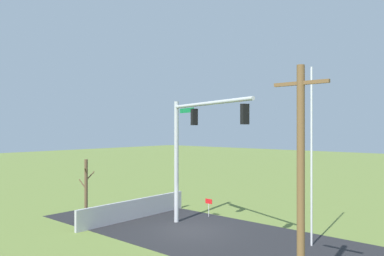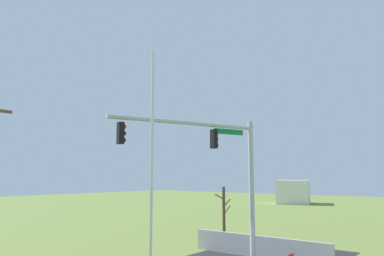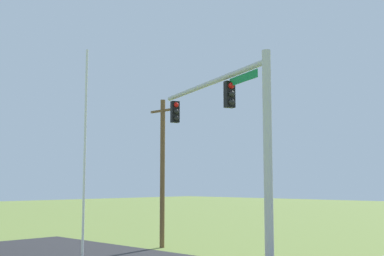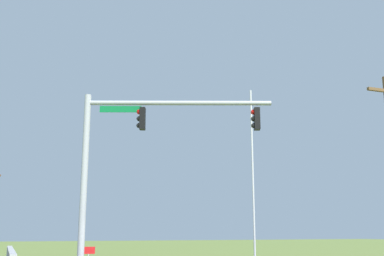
{
  "view_description": "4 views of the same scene",
  "coord_description": "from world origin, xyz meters",
  "px_view_note": "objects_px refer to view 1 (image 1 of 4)",
  "views": [
    {
      "loc": [
        -14.35,
        16.54,
        5.96
      ],
      "look_at": [
        -1.24,
        1.46,
        5.99
      ],
      "focal_mm": 35.11,
      "sensor_mm": 36.0,
      "label": 1
    },
    {
      "loc": [
        -15.32,
        -10.63,
        4.76
      ],
      "look_at": [
        -2.06,
        -0.07,
        6.98
      ],
      "focal_mm": 34.54,
      "sensor_mm": 36.0,
      "label": 2
    },
    {
      "loc": [
        11.08,
        -13.66,
        3.47
      ],
      "look_at": [
        -2.62,
        0.64,
        5.65
      ],
      "focal_mm": 46.6,
      "sensor_mm": 36.0,
      "label": 3
    },
    {
      "loc": [
        5.05,
        19.37,
        1.91
      ],
      "look_at": [
        -2.44,
        0.03,
        6.4
      ],
      "focal_mm": 44.72,
      "sensor_mm": 36.0,
      "label": 4
    }
  ],
  "objects_px": {
    "flagpole": "(311,156)",
    "bare_tree": "(86,191)",
    "utility_pole": "(301,183)",
    "open_sign": "(209,204)",
    "signal_mast": "(192,138)"
  },
  "relations": [
    {
      "from": "flagpole",
      "to": "bare_tree",
      "type": "bearing_deg",
      "value": 23.23
    },
    {
      "from": "utility_pole",
      "to": "bare_tree",
      "type": "xyz_separation_m",
      "value": [
        14.71,
        -1.54,
        -2.1
      ]
    },
    {
      "from": "signal_mast",
      "to": "open_sign",
      "type": "distance_m",
      "value": 5.59
    },
    {
      "from": "flagpole",
      "to": "utility_pole",
      "type": "xyz_separation_m",
      "value": [
        -2.55,
        6.76,
        -0.36
      ]
    },
    {
      "from": "signal_mast",
      "to": "open_sign",
      "type": "relative_size",
      "value": 6.3
    },
    {
      "from": "signal_mast",
      "to": "utility_pole",
      "type": "distance_m",
      "value": 10.49
    },
    {
      "from": "signal_mast",
      "to": "bare_tree",
      "type": "height_order",
      "value": "signal_mast"
    },
    {
      "from": "signal_mast",
      "to": "open_sign",
      "type": "height_order",
      "value": "signal_mast"
    },
    {
      "from": "flagpole",
      "to": "utility_pole",
      "type": "relative_size",
      "value": 1.13
    },
    {
      "from": "utility_pole",
      "to": "flagpole",
      "type": "bearing_deg",
      "value": -69.38
    },
    {
      "from": "flagpole",
      "to": "bare_tree",
      "type": "height_order",
      "value": "flagpole"
    },
    {
      "from": "open_sign",
      "to": "flagpole",
      "type": "bearing_deg",
      "value": 169.79
    },
    {
      "from": "signal_mast",
      "to": "bare_tree",
      "type": "xyz_separation_m",
      "value": [
        5.59,
        3.49,
        -3.29
      ]
    },
    {
      "from": "utility_pole",
      "to": "open_sign",
      "type": "bearing_deg",
      "value": -38.34
    },
    {
      "from": "signal_mast",
      "to": "flagpole",
      "type": "relative_size",
      "value": 0.84
    }
  ]
}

